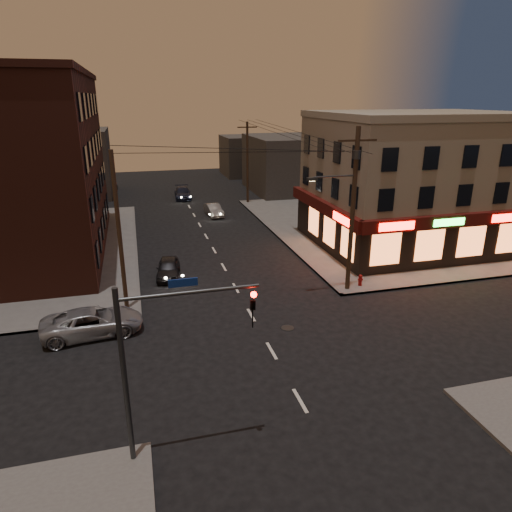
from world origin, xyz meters
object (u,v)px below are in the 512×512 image
object	(u,v)px
suv_cross	(92,322)
sedan_near	(168,268)
sedan_far	(183,193)
sedan_mid	(214,210)
fire_hydrant	(360,280)

from	to	relation	value
suv_cross	sedan_near	distance (m)	8.43
sedan_near	sedan_far	xyz separation A→B (m)	(3.84, 25.45, 0.04)
sedan_far	sedan_mid	bearing A→B (deg)	-74.20
sedan_near	suv_cross	bearing A→B (deg)	-114.00
sedan_mid	fire_hydrant	xyz separation A→B (m)	(5.85, -21.14, -0.06)
suv_cross	sedan_far	size ratio (longest dim) A/B	1.09
sedan_near	fire_hydrant	xyz separation A→B (m)	(11.82, -5.16, -0.07)
sedan_mid	sedan_far	world-z (taller)	sedan_far
sedan_mid	sedan_far	distance (m)	9.70
suv_cross	sedan_mid	bearing A→B (deg)	-30.46
sedan_mid	sedan_far	bearing A→B (deg)	97.32
fire_hydrant	sedan_far	bearing A→B (deg)	104.62
sedan_far	sedan_near	bearing A→B (deg)	-95.48
suv_cross	sedan_mid	size ratio (longest dim) A/B	1.35
sedan_near	fire_hydrant	bearing A→B (deg)	-15.65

